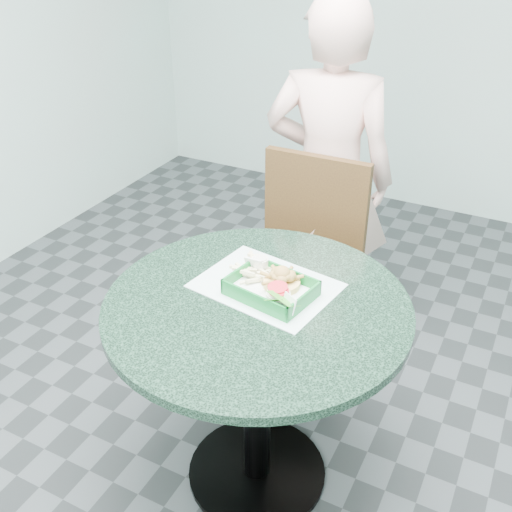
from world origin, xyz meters
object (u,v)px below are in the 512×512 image
at_px(diner_person, 328,173).
at_px(food_basket, 271,296).
at_px(sauce_ramekin, 254,268).
at_px(cafe_table, 257,351).
at_px(dining_chair, 303,253).
at_px(crab_sandwich, 280,282).

xyz_separation_m(diner_person, food_basket, (0.16, -0.90, -0.03)).
bearing_deg(sauce_ramekin, cafe_table, -58.72).
bearing_deg(sauce_ramekin, diner_person, 94.59).
height_order(diner_person, food_basket, diner_person).
distance_m(diner_person, food_basket, 0.92).
height_order(cafe_table, sauce_ramekin, sauce_ramekin).
relative_size(diner_person, sauce_ramekin, 29.52).
relative_size(cafe_table, dining_chair, 1.01).
relative_size(cafe_table, sauce_ramekin, 17.35).
xyz_separation_m(diner_person, sauce_ramekin, (0.07, -0.83, 0.00)).
bearing_deg(dining_chair, food_basket, -76.90).
height_order(dining_chair, food_basket, dining_chair).
bearing_deg(cafe_table, dining_chair, 101.30).
bearing_deg(crab_sandwich, food_basket, -106.00).
bearing_deg(diner_person, sauce_ramekin, 84.94).
distance_m(diner_person, sauce_ramekin, 0.83).
relative_size(diner_person, crab_sandwich, 13.93).
height_order(food_basket, crab_sandwich, crab_sandwich).
xyz_separation_m(cafe_table, dining_chair, (-0.14, 0.70, -0.05)).
relative_size(cafe_table, diner_person, 0.59).
relative_size(crab_sandwich, sauce_ramekin, 2.12).
bearing_deg(sauce_ramekin, crab_sandwich, -17.00).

